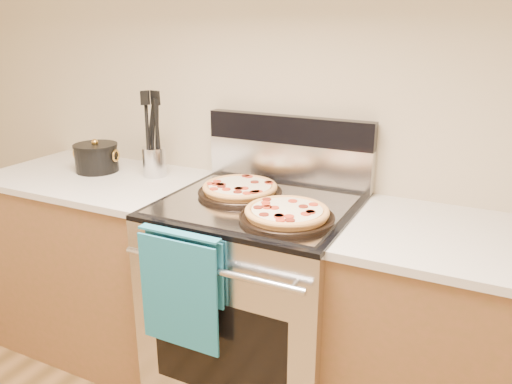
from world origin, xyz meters
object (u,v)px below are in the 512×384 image
at_px(pepperoni_pizza_back, 240,189).
at_px(range_body, 258,306).
at_px(utensil_crock, 154,162).
at_px(saucepan, 97,159).
at_px(pepperoni_pizza_front, 287,214).

bearing_deg(pepperoni_pizza_back, range_body, -23.36).
distance_m(range_body, utensil_crock, 0.83).
bearing_deg(saucepan, utensil_crock, 11.09).
height_order(pepperoni_pizza_back, utensil_crock, utensil_crock).
bearing_deg(pepperoni_pizza_front, utensil_crock, 160.41).
height_order(pepperoni_pizza_front, saucepan, saucepan).
distance_m(range_body, saucepan, 1.06).
bearing_deg(range_body, pepperoni_pizza_back, 156.64).
bearing_deg(pepperoni_pizza_front, range_body, 144.16).
xyz_separation_m(pepperoni_pizza_front, utensil_crock, (-0.80, 0.28, 0.03)).
xyz_separation_m(pepperoni_pizza_front, saucepan, (-1.10, 0.22, 0.02)).
height_order(utensil_crock, saucepan, utensil_crock).
distance_m(pepperoni_pizza_back, pepperoni_pizza_front, 0.33).
relative_size(pepperoni_pizza_front, utensil_crock, 2.45).
xyz_separation_m(utensil_crock, saucepan, (-0.30, -0.06, -0.01)).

